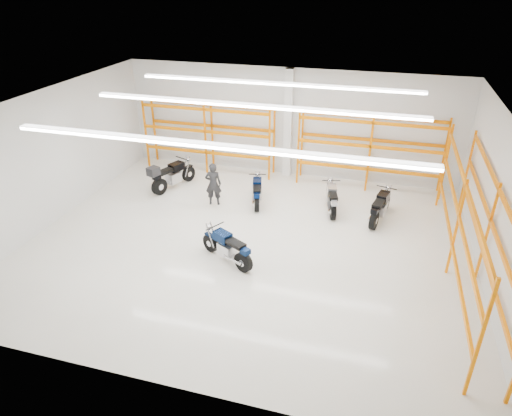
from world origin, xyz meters
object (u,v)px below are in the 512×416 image
(structural_column, at_px, (288,124))
(motorcycle_back_a, at_px, (170,176))
(standing_man, at_px, (213,184))
(motorcycle_back_b, at_px, (257,193))
(motorcycle_back_c, at_px, (332,200))
(motorcycle_main, at_px, (228,248))
(motorcycle_back_d, at_px, (380,208))

(structural_column, bearing_deg, motorcycle_back_a, -146.69)
(structural_column, bearing_deg, standing_man, -120.21)
(motorcycle_back_b, bearing_deg, standing_man, -162.81)
(motorcycle_back_c, bearing_deg, motorcycle_back_a, 178.94)
(motorcycle_main, bearing_deg, motorcycle_back_c, 58.49)
(motorcycle_main, height_order, standing_man, standing_man)
(motorcycle_back_b, distance_m, structural_column, 3.55)
(motorcycle_main, bearing_deg, motorcycle_back_b, 93.25)
(motorcycle_back_a, bearing_deg, motorcycle_main, -47.51)
(motorcycle_main, distance_m, motorcycle_back_d, 5.79)
(motorcycle_back_b, relative_size, standing_man, 1.19)
(motorcycle_main, distance_m, motorcycle_back_a, 5.82)
(motorcycle_main, xyz_separation_m, motorcycle_back_c, (2.56, 4.17, -0.02))
(motorcycle_back_b, height_order, standing_man, standing_man)
(motorcycle_back_c, bearing_deg, structural_column, 128.71)
(motorcycle_main, distance_m, motorcycle_back_b, 4.02)
(motorcycle_back_c, height_order, structural_column, structural_column)
(motorcycle_back_a, distance_m, motorcycle_back_b, 3.71)
(motorcycle_back_a, xyz_separation_m, motorcycle_back_d, (8.20, -0.38, -0.09))
(motorcycle_back_d, relative_size, standing_man, 1.29)
(motorcycle_back_d, bearing_deg, structural_column, 142.11)
(motorcycle_back_c, bearing_deg, motorcycle_back_b, -176.76)
(motorcycle_back_b, distance_m, motorcycle_back_c, 2.79)
(standing_man, bearing_deg, motorcycle_back_d, 170.44)
(motorcycle_main, relative_size, motorcycle_back_b, 0.98)
(motorcycle_back_b, xyz_separation_m, standing_man, (-1.56, -0.48, 0.37))
(motorcycle_back_c, relative_size, motorcycle_back_d, 0.93)
(motorcycle_back_d, height_order, structural_column, structural_column)
(structural_column, bearing_deg, motorcycle_main, -92.08)
(motorcycle_main, xyz_separation_m, standing_man, (-1.79, 3.53, 0.34))
(motorcycle_back_c, xyz_separation_m, structural_column, (-2.30, 2.87, 1.79))
(motorcycle_back_a, height_order, standing_man, standing_man)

